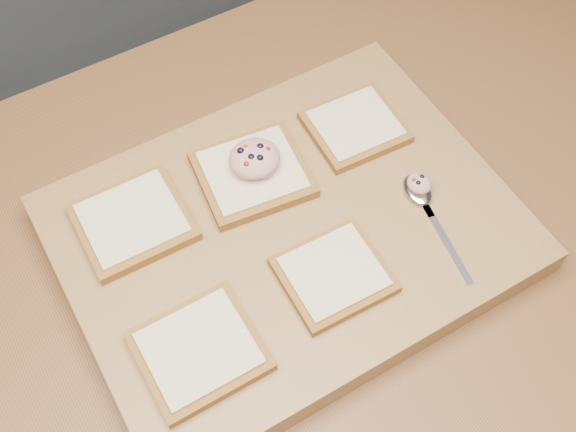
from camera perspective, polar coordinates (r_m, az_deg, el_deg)
name	(u,v)px	position (r m, az deg, el deg)	size (l,w,h in m)	color
ground	(322,415)	(1.75, 2.68, -15.44)	(4.00, 4.00, 0.00)	#515459
island_counter	(332,340)	(1.33, 3.46, -9.77)	(2.00, 0.80, 0.90)	slate
cutting_board	(288,234)	(0.88, 0.00, -1.40)	(0.53, 0.40, 0.04)	#9E7843
bread_far_left	(133,221)	(0.88, -12.16, -0.42)	(0.13, 0.12, 0.02)	brown
bread_far_center	(253,174)	(0.90, -2.82, 3.37)	(0.14, 0.13, 0.02)	brown
bread_far_right	(355,126)	(0.95, 5.32, 7.06)	(0.12, 0.11, 0.02)	brown
bread_near_left	(199,351)	(0.79, -7.02, -10.52)	(0.13, 0.12, 0.02)	brown
bread_near_center	(334,274)	(0.82, 3.63, -4.62)	(0.12, 0.11, 0.02)	brown
tuna_salad_dollop	(255,158)	(0.88, -2.66, 4.58)	(0.06, 0.06, 0.03)	tan
spoon	(422,197)	(0.89, 10.52, 1.45)	(0.05, 0.16, 0.01)	silver
spoon_salad	(419,183)	(0.89, 10.32, 2.56)	(0.03, 0.03, 0.02)	tan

